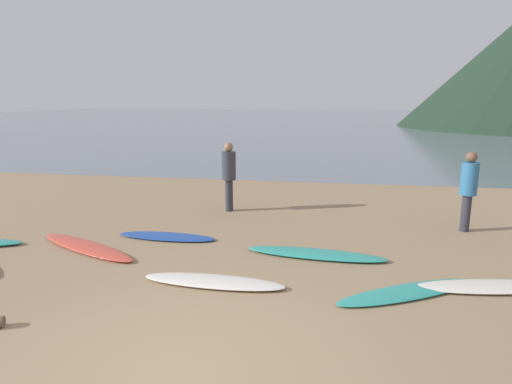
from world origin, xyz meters
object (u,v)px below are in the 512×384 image
object	(u,v)px
surfboard_2	(86,247)
surfboard_6	(407,292)
surfboard_3	(167,236)
surfboard_7	(492,287)
person_1	(469,185)
surfboard_5	(316,254)
surfboard_4	(214,281)
person_0	(229,171)

from	to	relation	value
surfboard_2	surfboard_6	world-z (taller)	surfboard_2
surfboard_3	surfboard_7	bearing A→B (deg)	-12.73
surfboard_2	surfboard_3	xyz separation A→B (m)	(1.27, 0.89, -0.01)
surfboard_2	person_1	world-z (taller)	person_1
surfboard_2	surfboard_3	size ratio (longest dim) A/B	1.28
surfboard_3	surfboard_5	world-z (taller)	surfboard_5
surfboard_4	surfboard_5	size ratio (longest dim) A/B	0.88
surfboard_4	surfboard_6	distance (m)	2.88
surfboard_5	surfboard_2	bearing A→B (deg)	-170.32
person_0	surfboard_7	bearing A→B (deg)	82.63
surfboard_6	person_1	world-z (taller)	person_1
surfboard_4	surfboard_5	world-z (taller)	same
surfboard_5	person_0	xyz separation A→B (m)	(-2.29, 2.91, 0.98)
surfboard_5	surfboard_3	bearing A→B (deg)	175.02
surfboard_4	surfboard_5	bearing A→B (deg)	46.07
surfboard_3	surfboard_4	world-z (taller)	surfboard_4
surfboard_3	surfboard_5	distance (m)	3.09
surfboard_6	surfboard_5	bearing A→B (deg)	105.95
surfboard_7	surfboard_4	bearing A→B (deg)	177.22
surfboard_3	surfboard_5	xyz separation A→B (m)	(3.05, -0.54, 0.01)
surfboard_5	surfboard_7	bearing A→B (deg)	-14.85
surfboard_5	person_1	xyz separation A→B (m)	(3.10, 2.09, 0.97)
person_0	surfboard_6	bearing A→B (deg)	71.56
surfboard_2	person_0	bearing A→B (deg)	83.76
surfboard_5	person_1	size ratio (longest dim) A/B	1.47
surfboard_6	person_1	xyz separation A→B (m)	(1.73, 3.42, 0.98)
surfboard_2	surfboard_6	xyz separation A→B (m)	(5.69, -0.98, -0.01)
surfboard_6	person_0	bearing A→B (deg)	100.89
surfboard_4	person_1	distance (m)	5.91
person_0	person_1	world-z (taller)	person_0
person_0	person_1	distance (m)	5.45
surfboard_5	surfboard_7	size ratio (longest dim) A/B	1.08
surfboard_3	person_1	distance (m)	6.41
surfboard_2	surfboard_6	size ratio (longest dim) A/B	1.11
surfboard_2	surfboard_5	bearing A→B (deg)	30.24
surfboard_3	surfboard_6	distance (m)	4.80
surfboard_6	person_0	size ratio (longest dim) A/B	1.37
surfboard_5	surfboard_6	bearing A→B (deg)	-39.04
surfboard_5	surfboard_6	xyz separation A→B (m)	(1.37, -1.33, -0.01)
surfboard_5	person_0	bearing A→B (deg)	133.29
surfboard_3	surfboard_5	size ratio (longest dim) A/B	0.81
surfboard_3	surfboard_7	size ratio (longest dim) A/B	0.88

